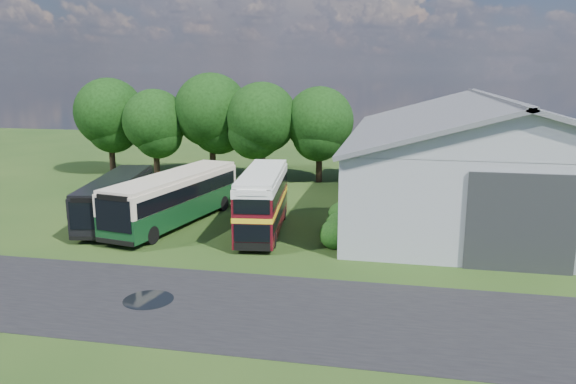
% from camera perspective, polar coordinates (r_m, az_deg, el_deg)
% --- Properties ---
extents(ground, '(120.00, 120.00, 0.00)m').
position_cam_1_polar(ground, '(27.76, -8.50, -8.66)').
color(ground, '#193510').
rests_on(ground, ground).
extents(asphalt_road, '(60.00, 8.00, 0.02)m').
position_cam_1_polar(asphalt_road, '(24.26, -4.13, -11.74)').
color(asphalt_road, black).
rests_on(asphalt_road, ground).
extents(puddle, '(2.20, 2.20, 0.01)m').
position_cam_1_polar(puddle, '(25.75, -13.99, -10.62)').
color(puddle, black).
rests_on(puddle, ground).
extents(storage_shed, '(18.80, 24.80, 8.15)m').
position_cam_1_polar(storage_shed, '(41.13, 19.66, 3.66)').
color(storage_shed, gray).
rests_on(storage_shed, ground).
extents(tree_left_a, '(6.46, 6.46, 9.12)m').
position_cam_1_polar(tree_left_a, '(55.94, -17.70, 7.69)').
color(tree_left_a, black).
rests_on(tree_left_a, ground).
extents(tree_left_b, '(5.78, 5.78, 8.16)m').
position_cam_1_polar(tree_left_b, '(52.84, -13.40, 7.02)').
color(tree_left_b, black).
rests_on(tree_left_b, ground).
extents(tree_mid, '(6.80, 6.80, 9.60)m').
position_cam_1_polar(tree_mid, '(52.11, -7.79, 8.20)').
color(tree_mid, black).
rests_on(tree_mid, ground).
extents(tree_right_a, '(6.26, 6.26, 8.83)m').
position_cam_1_polar(tree_right_a, '(49.76, -2.66, 7.53)').
color(tree_right_a, black).
rests_on(tree_right_a, ground).
extents(tree_right_b, '(5.98, 5.98, 8.45)m').
position_cam_1_polar(tree_right_b, '(49.61, 3.23, 7.22)').
color(tree_right_b, black).
rests_on(tree_right_b, ground).
extents(shrub_front, '(1.70, 1.70, 1.70)m').
position_cam_1_polar(shrub_front, '(32.07, 4.71, -5.64)').
color(shrub_front, '#194714').
rests_on(shrub_front, ground).
extents(shrub_mid, '(1.60, 1.60, 1.60)m').
position_cam_1_polar(shrub_mid, '(33.96, 5.11, -4.61)').
color(shrub_mid, '#194714').
rests_on(shrub_mid, ground).
extents(shrub_back, '(1.80, 1.80, 1.80)m').
position_cam_1_polar(shrub_back, '(35.87, 5.47, -3.69)').
color(shrub_back, '#194714').
rests_on(shrub_back, ground).
extents(bus_green_single, '(5.01, 12.25, 3.29)m').
position_cam_1_polar(bus_green_single, '(37.04, -11.48, -0.56)').
color(bus_green_single, black).
rests_on(bus_green_single, ground).
extents(bus_maroon_double, '(3.29, 9.19, 3.86)m').
position_cam_1_polar(bus_maroon_double, '(34.42, -2.60, -1.01)').
color(bus_maroon_double, black).
rests_on(bus_maroon_double, ground).
extents(bus_dark_single, '(4.47, 10.85, 2.92)m').
position_cam_1_polar(bus_dark_single, '(38.68, -17.06, -0.62)').
color(bus_dark_single, black).
rests_on(bus_dark_single, ground).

